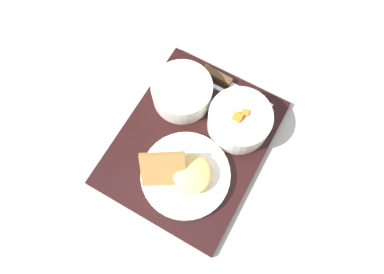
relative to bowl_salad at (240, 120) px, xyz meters
The scene contains 7 objects.
ground_plane 0.12m from the bowl_salad, 33.42° to the right, with size 4.00×4.00×0.00m, color #ADA89E.
serving_tray 0.12m from the bowl_salad, 33.42° to the right, with size 0.44×0.37×0.02m.
bowl_salad is the anchor object (origin of this frame).
bowl_soup 0.15m from the bowl_salad, 82.81° to the right, with size 0.14×0.14×0.06m.
plate_main 0.17m from the bowl_salad, ahead, with size 0.20×0.20×0.08m.
knife 0.13m from the bowl_salad, 128.51° to the right, with size 0.03×0.19×0.02m.
spoon 0.09m from the bowl_salad, 130.68° to the right, with size 0.04×0.17×0.01m.
Camera 1 is at (0.20, 0.15, 0.76)m, focal length 32.00 mm.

